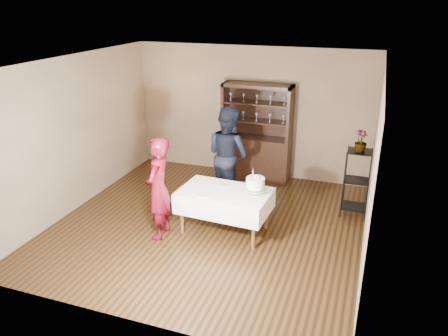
{
  "coord_description": "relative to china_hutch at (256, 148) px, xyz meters",
  "views": [
    {
      "loc": [
        2.41,
        -6.08,
        3.62
      ],
      "look_at": [
        0.24,
        0.1,
        1.02
      ],
      "focal_mm": 35.0,
      "sensor_mm": 36.0,
      "label": 1
    }
  ],
  "objects": [
    {
      "name": "cake_table",
      "position": [
        0.13,
        -2.36,
        -0.12
      ],
      "size": [
        1.48,
        0.96,
        0.72
      ],
      "rotation": [
        0.0,
        0.0,
        -0.05
      ],
      "color": "white",
      "rests_on": "floor"
    },
    {
      "name": "ceiling",
      "position": [
        -0.2,
        -2.25,
        2.04
      ],
      "size": [
        5.0,
        5.0,
        0.0
      ],
      "primitive_type": "plane",
      "rotation": [
        3.14,
        0.0,
        0.0
      ],
      "color": "silver",
      "rests_on": "back_wall"
    },
    {
      "name": "floor",
      "position": [
        -0.2,
        -2.25,
        -0.66
      ],
      "size": [
        5.0,
        5.0,
        0.0
      ],
      "primitive_type": "plane",
      "color": "black",
      "rests_on": "ground"
    },
    {
      "name": "back_wall",
      "position": [
        -0.2,
        0.25,
        0.69
      ],
      "size": [
        5.0,
        0.02,
        2.7
      ],
      "primitive_type": "cube",
      "color": "brown",
      "rests_on": "floor"
    },
    {
      "name": "plate_near",
      "position": [
        -0.14,
        -2.63,
        0.06
      ],
      "size": [
        0.22,
        0.22,
        0.01
      ],
      "primitive_type": "cylinder",
      "rotation": [
        0.0,
        0.0,
        0.02
      ],
      "color": "silver",
      "rests_on": "cake_table"
    },
    {
      "name": "wall_left",
      "position": [
        -2.7,
        -2.25,
        0.69
      ],
      "size": [
        0.02,
        5.0,
        2.7
      ],
      "primitive_type": "cube",
      "color": "brown",
      "rests_on": "floor"
    },
    {
      "name": "plate_far",
      "position": [
        0.04,
        -2.17,
        0.06
      ],
      "size": [
        0.19,
        0.19,
        0.01
      ],
      "primitive_type": "cylinder",
      "rotation": [
        0.0,
        0.0,
        -0.1
      ],
      "color": "silver",
      "rests_on": "cake_table"
    },
    {
      "name": "woman",
      "position": [
        -0.79,
        -2.84,
        0.16
      ],
      "size": [
        0.45,
        0.64,
        1.66
      ],
      "primitive_type": "imported",
      "rotation": [
        0.0,
        0.0,
        -1.47
      ],
      "color": "#3B050E",
      "rests_on": "floor"
    },
    {
      "name": "cake",
      "position": [
        0.62,
        -2.33,
        0.23
      ],
      "size": [
        0.38,
        0.38,
        0.44
      ],
      "rotation": [
        0.0,
        0.0,
        -0.43
      ],
      "color": "silver",
      "rests_on": "cake_table"
    },
    {
      "name": "china_hutch",
      "position": [
        0.0,
        0.0,
        0.0
      ],
      "size": [
        1.4,
        0.48,
        2.0
      ],
      "color": "black",
      "rests_on": "floor"
    },
    {
      "name": "potted_plant",
      "position": [
        2.07,
        -1.09,
        0.71
      ],
      "size": [
        0.29,
        0.29,
        0.37
      ],
      "primitive_type": "imported",
      "rotation": [
        0.0,
        0.0,
        0.63
      ],
      "color": "#43632F",
      "rests_on": "plant_etagere"
    },
    {
      "name": "plant_etagere",
      "position": [
        2.08,
        -1.05,
        -0.01
      ],
      "size": [
        0.42,
        0.42,
        1.2
      ],
      "color": "black",
      "rests_on": "floor"
    },
    {
      "name": "man",
      "position": [
        -0.2,
        -1.23,
        0.24
      ],
      "size": [
        1.1,
        1.03,
        1.81
      ],
      "primitive_type": "imported",
      "rotation": [
        0.0,
        0.0,
        2.62
      ],
      "color": "black",
      "rests_on": "floor"
    },
    {
      "name": "wall_right",
      "position": [
        2.3,
        -2.25,
        0.69
      ],
      "size": [
        0.02,
        5.0,
        2.7
      ],
      "primitive_type": "cube",
      "color": "brown",
      "rests_on": "floor"
    }
  ]
}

